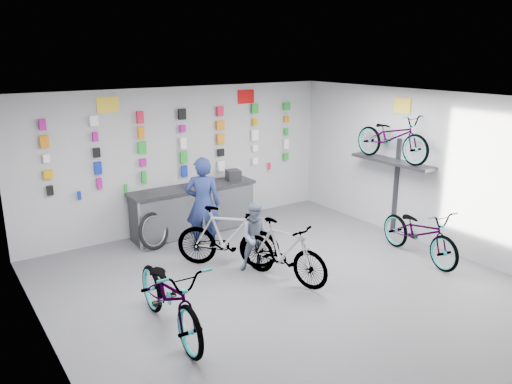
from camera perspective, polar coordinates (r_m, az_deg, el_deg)
floor at (r=7.94m, az=5.11°, el=-11.98°), size 8.00×8.00×0.00m
ceiling at (r=7.06m, az=5.71°, el=10.09°), size 8.00×8.00×0.00m
wall_back at (r=10.65m, az=-8.42°, el=3.75°), size 7.00×0.00×7.00m
wall_left at (r=5.91m, az=-22.06°, el=-7.20°), size 0.00×8.00×8.00m
wall_right at (r=9.90m, az=21.26°, el=1.92°), size 0.00×8.00×8.00m
counter at (r=10.51m, az=-7.09°, el=-2.08°), size 2.70×0.66×1.00m
merch_wall at (r=10.55m, az=-8.04°, el=5.43°), size 5.57×0.08×1.57m
wall_bracket at (r=10.48m, az=15.35°, el=2.96°), size 0.39×1.90×2.00m
sign_left at (r=9.90m, az=-16.58°, el=9.52°), size 0.42×0.02×0.30m
sign_right at (r=11.23m, az=-1.15°, el=10.84°), size 0.42×0.02×0.30m
sign_side at (r=10.41m, az=16.38°, el=9.43°), size 0.02×0.40×0.30m
bike_left at (r=6.91m, az=-9.81°, el=-11.58°), size 0.82×2.10×1.09m
bike_center at (r=8.28m, az=3.17°, el=-6.77°), size 0.96×1.79×1.03m
bike_right at (r=9.62m, az=18.20°, el=-4.40°), size 0.95×1.98×1.00m
bike_service at (r=8.79m, az=-3.26°, el=-5.16°), size 1.68×1.64×1.10m
bike_wall at (r=10.31m, az=15.30°, el=6.10°), size 0.63×1.80×0.95m
clerk at (r=9.45m, az=-6.08°, el=-1.41°), size 0.79×0.71×1.82m
customer at (r=8.62m, az=0.08°, el=-5.15°), size 0.74×0.69×1.22m
spare_wheel at (r=9.82m, az=-11.60°, el=-4.38°), size 0.77×0.48×0.73m
register at (r=10.81m, az=-2.61°, el=1.97°), size 0.34×0.35×0.22m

